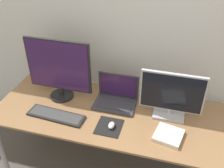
{
  "coord_description": "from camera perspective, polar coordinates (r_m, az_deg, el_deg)",
  "views": [
    {
      "loc": [
        0.44,
        -1.17,
        2.09
      ],
      "look_at": [
        0.0,
        0.39,
        1.02
      ],
      "focal_mm": 42.0,
      "sensor_mm": 36.0,
      "label": 1
    }
  ],
  "objects": [
    {
      "name": "wall_back",
      "position": [
        2.18,
        2.88,
        10.8
      ],
      "size": [
        7.0,
        0.05,
        2.5
      ],
      "color": "silver",
      "rests_on": "ground_plane"
    },
    {
      "name": "desk",
      "position": [
        2.12,
        -0.22,
        -7.78
      ],
      "size": [
        1.85,
        0.73,
        0.77
      ],
      "color": "olive",
      "rests_on": "ground_plane"
    },
    {
      "name": "monitor_left",
      "position": [
        2.14,
        -11.53,
        3.25
      ],
      "size": [
        0.54,
        0.2,
        0.52
      ],
      "color": "black",
      "rests_on": "desk"
    },
    {
      "name": "monitor_right",
      "position": [
        1.99,
        12.81,
        -2.54
      ],
      "size": [
        0.47,
        0.17,
        0.37
      ],
      "color": "#B2B2B7",
      "rests_on": "desk"
    },
    {
      "name": "laptop",
      "position": [
        2.14,
        0.93,
        -2.76
      ],
      "size": [
        0.34,
        0.23,
        0.23
      ],
      "color": "#333338",
      "rests_on": "desk"
    },
    {
      "name": "keyboard",
      "position": [
        2.08,
        -12.07,
        -6.7
      ],
      "size": [
        0.46,
        0.16,
        0.02
      ],
      "color": "black",
      "rests_on": "desk"
    },
    {
      "name": "mousepad",
      "position": [
        1.95,
        -0.65,
        -9.26
      ],
      "size": [
        0.18,
        0.2,
        0.0
      ],
      "color": "black",
      "rests_on": "desk"
    },
    {
      "name": "mouse",
      "position": [
        1.93,
        -0.11,
        -8.98
      ],
      "size": [
        0.04,
        0.07,
        0.04
      ],
      "color": "silver",
      "rests_on": "mousepad"
    },
    {
      "name": "book",
      "position": [
        1.91,
        12.2,
        -10.85
      ],
      "size": [
        0.22,
        0.22,
        0.03
      ],
      "color": "silver",
      "rests_on": "desk"
    }
  ]
}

